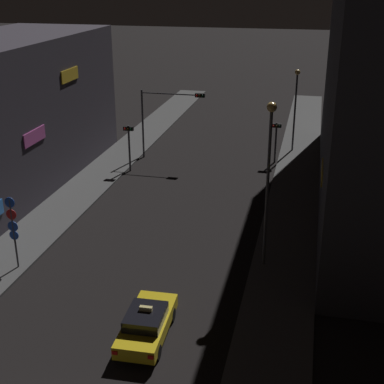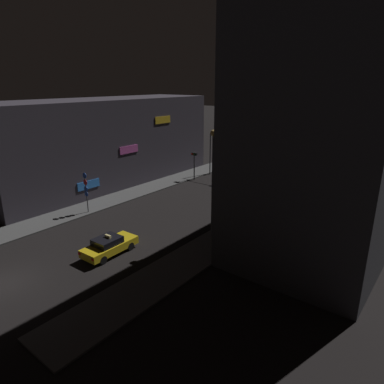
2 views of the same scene
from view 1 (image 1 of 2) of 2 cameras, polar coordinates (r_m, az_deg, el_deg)
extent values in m
cube|color=#4C4C4C|center=(46.50, -8.26, 2.97)|extent=(3.48, 61.56, 0.14)
cube|color=#4C4C4C|center=(43.61, 10.79, 1.52)|extent=(3.48, 61.56, 0.14)
cube|color=#D859B2|center=(37.73, -16.05, 5.58)|extent=(0.08, 2.80, 0.90)
cube|color=yellow|center=(42.35, -12.59, 11.79)|extent=(0.08, 2.80, 0.90)
cube|color=yellow|center=(33.73, 13.37, 2.03)|extent=(0.08, 2.80, 0.90)
cube|color=yellow|center=(24.79, -4.69, -13.59)|extent=(1.95, 4.46, 0.60)
cube|color=black|center=(24.31, -4.85, -12.80)|extent=(1.65, 2.03, 0.50)
cube|color=red|center=(23.23, -8.05, -16.23)|extent=(0.24, 0.07, 0.16)
cube|color=red|center=(22.86, -4.33, -16.78)|extent=(0.24, 0.07, 0.16)
cylinder|color=black|center=(26.22, -5.59, -12.21)|extent=(0.24, 0.65, 0.64)
cylinder|color=black|center=(25.87, -2.10, -12.64)|extent=(0.24, 0.65, 0.64)
cylinder|color=black|center=(24.12, -7.45, -15.75)|extent=(0.24, 0.65, 0.64)
cylinder|color=black|center=(23.74, -3.62, -16.29)|extent=(0.24, 0.65, 0.64)
cube|color=#F4E08C|center=(24.20, -4.82, -11.99)|extent=(0.57, 0.20, 0.20)
cylinder|color=#47474C|center=(47.18, -5.14, 7.05)|extent=(0.16, 0.16, 5.90)
cylinder|color=#47474C|center=(45.87, -2.25, 10.15)|extent=(4.98, 0.10, 0.10)
cube|color=black|center=(45.30, 0.84, 10.02)|extent=(0.80, 0.28, 0.32)
sphere|color=red|center=(45.18, 0.48, 9.99)|extent=(0.20, 0.20, 0.20)
sphere|color=#3F2D0C|center=(45.13, 0.79, 9.97)|extent=(0.20, 0.20, 0.20)
sphere|color=#0C3319|center=(45.08, 1.11, 9.96)|extent=(0.20, 0.20, 0.20)
cylinder|color=#47474C|center=(44.14, -6.53, 4.52)|extent=(0.16, 0.16, 3.79)
cube|color=black|center=(43.68, -6.63, 6.58)|extent=(0.80, 0.28, 0.32)
sphere|color=red|center=(43.61, -7.01, 6.53)|extent=(0.20, 0.20, 0.20)
sphere|color=#3F2D0C|center=(43.52, -6.70, 6.52)|extent=(0.20, 0.20, 0.20)
sphere|color=#0C3319|center=(43.44, -6.39, 6.50)|extent=(0.20, 0.20, 0.20)
cylinder|color=#47474C|center=(46.45, 8.68, 5.08)|extent=(0.16, 0.16, 3.46)
cube|color=black|center=(46.04, 8.79, 6.85)|extent=(0.80, 0.28, 0.32)
sphere|color=red|center=(45.89, 8.46, 6.82)|extent=(0.20, 0.20, 0.20)
sphere|color=#3F2D0C|center=(45.88, 8.77, 6.79)|extent=(0.20, 0.20, 0.20)
sphere|color=#0C3319|center=(45.86, 9.08, 6.77)|extent=(0.20, 0.20, 0.20)
cylinder|color=#47474C|center=(30.55, -18.02, -4.17)|extent=(0.10, 0.10, 3.94)
cylinder|color=blue|center=(29.81, -18.44, -1.04)|extent=(0.57, 0.03, 0.57)
cylinder|color=red|center=(30.07, -18.29, -2.24)|extent=(0.58, 0.03, 0.58)
cylinder|color=blue|center=(30.35, -18.13, -3.42)|extent=(0.58, 0.03, 0.58)
cylinder|color=blue|center=(30.56, -18.02, -4.29)|extent=(0.53, 0.03, 0.53)
cylinder|color=#47474C|center=(28.69, 7.82, -0.02)|extent=(0.16, 0.16, 8.46)
sphere|color=#F9C666|center=(27.34, 8.30, 8.73)|extent=(0.51, 0.51, 0.51)
cylinder|color=#47474C|center=(49.24, 10.63, 8.04)|extent=(0.16, 0.16, 6.70)
sphere|color=#F9C666|center=(48.53, 10.92, 12.14)|extent=(0.46, 0.46, 0.46)
camera|label=2|loc=(14.18, 81.15, -6.49)|focal=32.05mm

